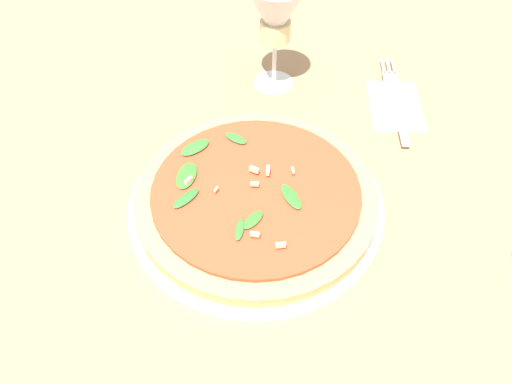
{
  "coord_description": "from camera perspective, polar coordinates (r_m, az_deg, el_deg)",
  "views": [
    {
      "loc": [
        -0.43,
        0.03,
        0.51
      ],
      "look_at": [
        -0.01,
        0.03,
        0.03
      ],
      "focal_mm": 35.0,
      "sensor_mm": 36.0,
      "label": 1
    }
  ],
  "objects": [
    {
      "name": "napkin",
      "position": [
        0.84,
        15.65,
        9.58
      ],
      "size": [
        0.13,
        0.09,
        0.01
      ],
      "rotation": [
        0.0,
        0.0,
        -0.04
      ],
      "color": "white",
      "rests_on": "ground_plane"
    },
    {
      "name": "wine_glass",
      "position": [
        0.8,
        2.6,
        19.16
      ],
      "size": [
        0.09,
        0.09,
        0.17
      ],
      "color": "white",
      "rests_on": "ground_plane"
    },
    {
      "name": "fork",
      "position": [
        0.84,
        15.64,
        10.19
      ],
      "size": [
        0.22,
        0.02,
        0.0
      ],
      "rotation": [
        0.0,
        0.0,
        -0.04
      ],
      "color": "silver",
      "rests_on": "ground_plane"
    },
    {
      "name": "pizza_arugula_main",
      "position": [
        0.65,
        -0.03,
        -0.76
      ],
      "size": [
        0.33,
        0.33,
        0.05
      ],
      "color": "white",
      "rests_on": "ground_plane"
    },
    {
      "name": "ground_plane",
      "position": [
        0.67,
        2.46,
        -1.25
      ],
      "size": [
        6.0,
        6.0,
        0.0
      ],
      "primitive_type": "plane",
      "color": "#9E7A56"
    }
  ]
}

